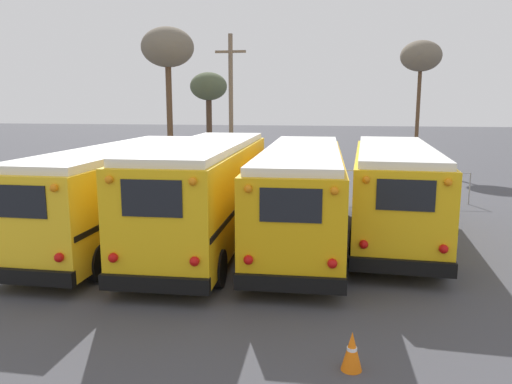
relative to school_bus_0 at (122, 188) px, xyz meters
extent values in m
plane|color=#424247|center=(4.44, 0.73, -1.65)|extent=(160.00, 160.00, 0.00)
cube|color=yellow|center=(0.00, 0.02, -0.07)|extent=(2.53, 10.78, 2.50)
cube|color=white|center=(0.00, 0.02, 1.28)|extent=(2.33, 10.34, 0.20)
cube|color=black|center=(-0.06, -5.40, -1.14)|extent=(2.45, 0.23, 0.36)
cube|color=black|center=(-0.06, -5.37, 0.62)|extent=(1.32, 0.05, 0.75)
sphere|color=red|center=(0.84, -5.42, -0.63)|extent=(0.22, 0.22, 0.22)
sphere|color=orange|center=(0.84, -5.42, 0.96)|extent=(0.18, 0.18, 0.18)
cube|color=black|center=(-1.21, 0.03, -0.26)|extent=(0.14, 10.53, 0.14)
cube|color=black|center=(1.21, 0.00, -0.26)|extent=(0.14, 10.53, 0.14)
cylinder|color=black|center=(-1.07, 4.11, -1.18)|extent=(0.29, 0.95, 0.95)
cylinder|color=black|center=(1.17, 4.08, -1.18)|extent=(0.29, 0.95, 0.95)
cylinder|color=black|center=(-1.17, -4.04, -1.18)|extent=(0.29, 0.95, 0.95)
cylinder|color=black|center=(1.08, -4.07, -1.18)|extent=(0.29, 0.95, 0.95)
cube|color=yellow|center=(2.96, -0.36, 0.04)|extent=(2.68, 10.01, 2.72)
cube|color=white|center=(2.96, -0.36, 1.50)|extent=(2.47, 9.61, 0.20)
cube|color=black|center=(3.06, -5.38, -1.14)|extent=(2.53, 0.25, 0.36)
cube|color=black|center=(3.06, -5.36, 0.79)|extent=(1.36, 0.06, 0.82)
sphere|color=red|center=(2.13, -5.41, -0.58)|extent=(0.22, 0.22, 0.22)
sphere|color=orange|center=(2.13, -5.41, 1.18)|extent=(0.18, 0.18, 0.18)
sphere|color=red|center=(3.99, -5.37, -0.58)|extent=(0.22, 0.22, 0.22)
sphere|color=orange|center=(3.99, -5.37, 1.18)|extent=(0.18, 0.18, 0.18)
cube|color=black|center=(1.71, -0.39, -0.17)|extent=(0.23, 9.76, 0.14)
cube|color=black|center=(4.20, -0.34, -0.17)|extent=(0.23, 9.76, 0.14)
cylinder|color=black|center=(1.73, 3.30, -1.18)|extent=(0.30, 0.95, 0.94)
cylinder|color=black|center=(4.04, 3.34, -1.18)|extent=(0.30, 0.95, 0.94)
cylinder|color=black|center=(1.88, -4.06, -1.18)|extent=(0.30, 0.95, 0.94)
cylinder|color=black|center=(4.19, -4.02, -1.18)|extent=(0.30, 0.95, 0.94)
cube|color=#EAAA0F|center=(5.91, 0.48, -0.06)|extent=(2.67, 10.78, 2.51)
cube|color=white|center=(5.91, 0.48, 1.30)|extent=(2.46, 10.34, 0.20)
cube|color=black|center=(6.02, -4.93, -1.13)|extent=(2.51, 0.25, 0.36)
cube|color=black|center=(6.02, -4.90, 0.63)|extent=(1.35, 0.06, 0.75)
sphere|color=red|center=(5.10, -4.96, -0.62)|extent=(0.22, 0.22, 0.22)
sphere|color=orange|center=(5.10, -4.96, 0.98)|extent=(0.18, 0.18, 0.18)
sphere|color=red|center=(6.94, -4.92, -0.62)|extent=(0.22, 0.22, 0.22)
sphere|color=orange|center=(6.94, -4.92, 0.98)|extent=(0.18, 0.18, 0.18)
cube|color=black|center=(4.67, 0.45, -0.24)|extent=(0.23, 10.51, 0.14)
cube|color=black|center=(7.15, 0.50, -0.24)|extent=(0.23, 10.51, 0.14)
cylinder|color=black|center=(4.69, 4.52, -1.16)|extent=(0.30, 0.99, 0.99)
cylinder|color=black|center=(6.98, 4.56, -1.16)|extent=(0.30, 0.99, 0.99)
cylinder|color=black|center=(4.85, -3.61, -1.16)|extent=(0.30, 0.99, 0.99)
cylinder|color=black|center=(7.14, -3.57, -1.16)|extent=(0.30, 0.99, 0.99)
cube|color=yellow|center=(8.87, 1.27, -0.03)|extent=(2.97, 9.48, 2.50)
cube|color=white|center=(8.87, 1.27, 1.32)|extent=(2.76, 9.10, 0.20)
cube|color=black|center=(8.61, -3.45, -1.10)|extent=(2.52, 0.34, 0.36)
cube|color=black|center=(8.61, -3.42, 0.66)|extent=(1.35, 0.10, 0.75)
sphere|color=red|center=(7.69, -3.41, -0.59)|extent=(0.22, 0.22, 0.22)
sphere|color=orange|center=(7.69, -3.41, 1.00)|extent=(0.18, 0.18, 0.18)
sphere|color=red|center=(9.53, -3.51, -0.59)|extent=(0.22, 0.22, 0.22)
sphere|color=orange|center=(9.53, -3.51, 1.00)|extent=(0.18, 0.18, 0.18)
cube|color=black|center=(7.63, 1.33, -0.22)|extent=(0.53, 9.16, 0.14)
cube|color=black|center=(10.11, 1.20, -0.22)|extent=(0.53, 9.16, 0.14)
cylinder|color=black|center=(7.91, 4.70, -1.12)|extent=(0.34, 1.08, 1.07)
cylinder|color=black|center=(10.21, 4.58, -1.12)|extent=(0.34, 1.08, 1.07)
cylinder|color=black|center=(7.53, -2.04, -1.12)|extent=(0.34, 1.08, 1.07)
cylinder|color=black|center=(9.83, -2.17, -1.12)|extent=(0.34, 1.08, 1.07)
cylinder|color=#75604C|center=(0.82, 13.78, 2.51)|extent=(0.26, 0.26, 8.34)
cube|color=#75604C|center=(0.82, 13.78, 5.68)|extent=(1.80, 0.14, 0.14)
cylinder|color=#473323|center=(-1.74, 18.59, 0.76)|extent=(0.39, 0.39, 4.84)
ellipsoid|color=#4C563D|center=(-1.74, 18.59, 3.88)|extent=(2.53, 2.53, 1.90)
cylinder|color=brown|center=(12.32, 19.40, 1.70)|extent=(0.25, 0.25, 6.70)
ellipsoid|color=#6B6051|center=(12.32, 19.40, 5.77)|extent=(2.65, 2.65, 1.99)
cylinder|color=brown|center=(-2.77, 13.24, 1.73)|extent=(0.35, 0.35, 6.76)
ellipsoid|color=#6B6051|center=(-2.77, 13.24, 5.94)|extent=(3.04, 3.04, 2.28)
cylinder|color=#939399|center=(-4.00, 7.51, -0.95)|extent=(0.06, 0.06, 1.40)
cylinder|color=#939399|center=(-1.59, 7.51, -0.95)|extent=(0.06, 0.06, 1.40)
cylinder|color=#939399|center=(0.82, 7.51, -0.95)|extent=(0.06, 0.06, 1.40)
cylinder|color=#939399|center=(3.23, 7.51, -0.95)|extent=(0.06, 0.06, 1.40)
cylinder|color=#939399|center=(5.64, 7.51, -0.95)|extent=(0.06, 0.06, 1.40)
cylinder|color=#939399|center=(8.05, 7.51, -0.95)|extent=(0.06, 0.06, 1.40)
cylinder|color=#939399|center=(10.46, 7.51, -0.95)|extent=(0.06, 0.06, 1.40)
cylinder|color=#939399|center=(12.87, 7.51, -0.95)|extent=(0.06, 0.06, 1.40)
cylinder|color=#939399|center=(4.44, 7.51, -0.25)|extent=(16.87, 0.04, 0.04)
cone|color=orange|center=(7.31, -7.44, -1.31)|extent=(0.36, 0.36, 0.69)
cylinder|color=white|center=(7.31, -7.44, -1.28)|extent=(0.17, 0.17, 0.07)
camera|label=1|loc=(6.92, -15.39, 2.83)|focal=35.00mm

